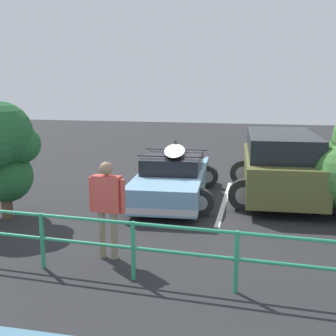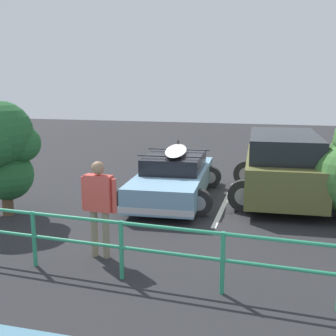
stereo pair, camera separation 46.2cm
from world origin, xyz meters
TOP-DOWN VIEW (x-y plane):
  - ground_plane at (0.00, 0.00)m, footprint 44.00×44.00m
  - parking_stripe at (-0.77, 0.09)m, footprint 0.12×4.25m
  - sedan_car at (0.64, 0.05)m, footprint 2.52×4.60m
  - suv_car at (-2.17, -0.55)m, footprint 2.79×4.52m
  - person_bystander at (0.96, 4.22)m, footprint 0.68×0.24m
  - railing_fence at (1.88, 4.85)m, footprint 9.67×0.59m

SIDE VIEW (x-z plane):
  - ground_plane at x=0.00m, z-range -0.02..0.00m
  - parking_stripe at x=-0.77m, z-range 0.00..0.00m
  - sedan_car at x=0.64m, z-range -0.15..1.31m
  - railing_fence at x=1.88m, z-range 0.16..1.12m
  - suv_car at x=-2.17m, z-range 0.03..1.80m
  - person_bystander at x=0.96m, z-range 0.18..1.92m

